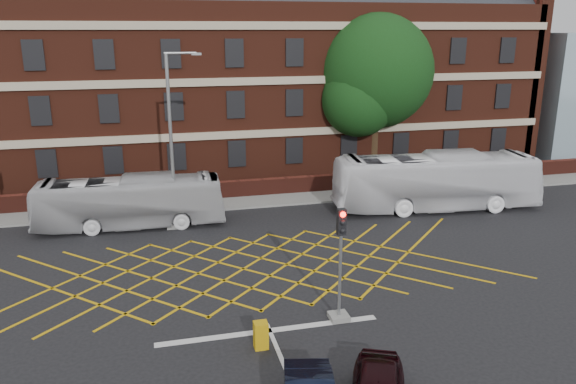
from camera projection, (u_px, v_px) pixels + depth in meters
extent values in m
plane|color=black|center=(252.00, 288.00, 23.16)|extent=(120.00, 120.00, 0.00)
cube|color=#502014|center=(196.00, 89.00, 41.96)|extent=(50.00, 12.00, 12.00)
cube|color=black|center=(193.00, 4.00, 40.28)|extent=(51.00, 10.61, 10.61)
cube|color=#B7A88C|center=(204.00, 82.00, 36.02)|extent=(50.00, 0.18, 0.50)
cube|color=black|center=(205.00, 106.00, 36.46)|extent=(1.20, 0.14, 1.80)
cube|color=#4C1C14|center=(213.00, 191.00, 35.11)|extent=(56.00, 0.50, 1.10)
cube|color=slate|center=(216.00, 203.00, 34.31)|extent=(60.00, 3.00, 0.12)
cube|color=#CC990C|center=(243.00, 269.00, 25.02)|extent=(8.22, 8.22, 0.02)
cube|color=silver|center=(270.00, 331.00, 19.89)|extent=(8.00, 0.30, 0.02)
imported|color=#B9B9BE|center=(130.00, 202.00, 30.02)|extent=(10.06, 2.80, 2.78)
imported|color=white|center=(436.00, 181.00, 32.95)|extent=(12.30, 4.13, 3.36)
cylinder|color=black|center=(373.00, 135.00, 40.40)|extent=(0.90, 0.90, 5.85)
sphere|color=black|center=(376.00, 71.00, 39.13)|extent=(7.99, 7.99, 7.99)
sphere|color=black|center=(359.00, 99.00, 38.54)|extent=(5.19, 5.19, 5.19)
sphere|color=black|center=(390.00, 90.00, 40.62)|extent=(4.79, 4.79, 4.79)
cube|color=slate|center=(339.00, 317.00, 20.68)|extent=(0.70, 0.70, 0.20)
cylinder|color=gray|center=(340.00, 276.00, 20.21)|extent=(0.12, 0.12, 3.50)
cube|color=black|center=(341.00, 222.00, 19.64)|extent=(0.30, 0.25, 0.95)
sphere|color=#FF0C05|center=(343.00, 214.00, 19.42)|extent=(0.20, 0.20, 0.20)
cube|color=slate|center=(176.00, 225.00, 30.37)|extent=(1.00, 1.00, 0.20)
cylinder|color=gray|center=(171.00, 144.00, 29.12)|extent=(0.18, 0.18, 9.14)
cylinder|color=gray|center=(180.00, 53.00, 28.01)|extent=(1.60, 0.12, 0.12)
cube|color=gray|center=(196.00, 54.00, 28.21)|extent=(0.50, 0.20, 0.12)
cube|color=#C8970B|center=(261.00, 335.00, 18.72)|extent=(0.46, 0.41, 0.94)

